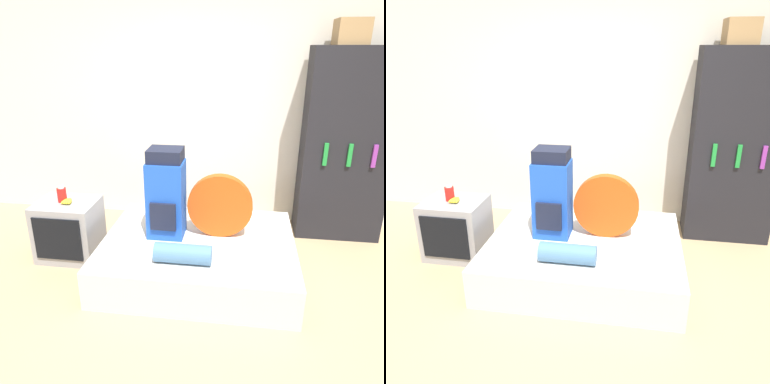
% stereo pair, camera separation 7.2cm
% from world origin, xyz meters
% --- Properties ---
extents(ground_plane, '(16.00, 16.00, 0.00)m').
position_xyz_m(ground_plane, '(0.00, 0.00, 0.00)').
color(ground_plane, tan).
extents(wall_back, '(8.00, 0.05, 2.60)m').
position_xyz_m(wall_back, '(0.00, 2.01, 1.30)').
color(wall_back, silver).
rests_on(wall_back, ground_plane).
extents(bed, '(1.71, 1.40, 0.34)m').
position_xyz_m(bed, '(-0.05, 0.73, 0.17)').
color(bed, silver).
rests_on(bed, ground_plane).
extents(backpack, '(0.32, 0.31, 0.81)m').
position_xyz_m(backpack, '(-0.35, 0.78, 0.74)').
color(backpack, blue).
rests_on(backpack, bed).
extents(tent_bag, '(0.58, 0.09, 0.58)m').
position_xyz_m(tent_bag, '(0.13, 0.83, 0.63)').
color(tent_bag, '#D14C14').
rests_on(tent_bag, bed).
extents(sleeping_roll, '(0.46, 0.16, 0.16)m').
position_xyz_m(sleeping_roll, '(-0.13, 0.31, 0.42)').
color(sleeping_roll, teal).
rests_on(sleeping_roll, bed).
extents(television, '(0.57, 0.49, 0.58)m').
position_xyz_m(television, '(-1.35, 0.83, 0.29)').
color(television, '#939399').
rests_on(television, ground_plane).
extents(canister, '(0.09, 0.09, 0.15)m').
position_xyz_m(canister, '(-1.38, 0.85, 0.65)').
color(canister, red).
rests_on(canister, television).
extents(banana_bunch, '(0.11, 0.14, 0.04)m').
position_xyz_m(banana_bunch, '(-1.32, 0.82, 0.60)').
color(banana_bunch, yellow).
rests_on(banana_bunch, television).
extents(bookshelf, '(0.87, 0.42, 1.98)m').
position_xyz_m(bookshelf, '(1.36, 1.72, 0.99)').
color(bookshelf, black).
rests_on(bookshelf, ground_plane).
extents(cardboard_box, '(0.29, 0.32, 0.23)m').
position_xyz_m(cardboard_box, '(1.26, 1.74, 2.10)').
color(cardboard_box, '#A88456').
rests_on(cardboard_box, bookshelf).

